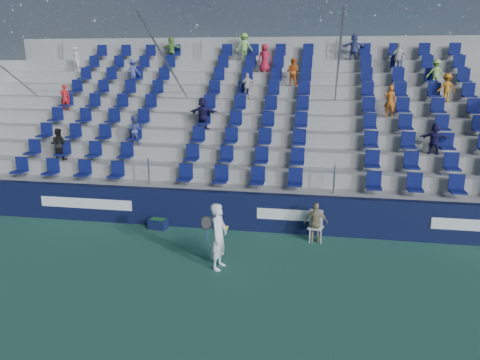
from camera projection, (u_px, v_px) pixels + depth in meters
name	position (u px, v px, depth m)	size (l,w,h in m)	color
ground	(213.00, 272.00, 11.84)	(70.00, 70.00, 0.00)	#29604C
sponsor_wall	(236.00, 211.00, 14.69)	(24.00, 0.32, 1.20)	#0E1335
grandstand	(259.00, 137.00, 19.17)	(24.00, 8.17, 6.63)	#A2A29D
tennis_player	(219.00, 236.00, 11.84)	(0.69, 0.68, 1.73)	white
line_judge_chair	(316.00, 223.00, 13.80)	(0.49, 0.50, 0.92)	white
line_judge	(316.00, 223.00, 13.64)	(0.70, 0.29, 1.19)	tan
ball_bin	(158.00, 223.00, 14.84)	(0.62, 0.46, 0.32)	#0F1739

